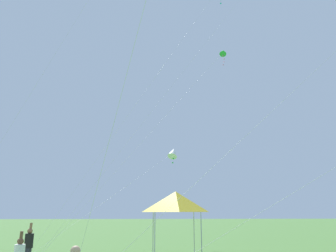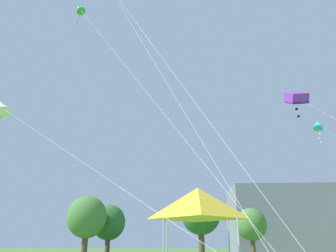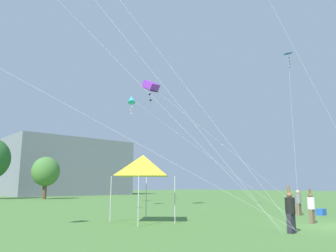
{
  "view_description": "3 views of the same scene",
  "coord_description": "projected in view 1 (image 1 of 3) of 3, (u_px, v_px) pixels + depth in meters",
  "views": [
    {
      "loc": [
        12.75,
        5.99,
        2.37
      ],
      "look_at": [
        -7.17,
        7.59,
        7.64
      ],
      "focal_mm": 35.0,
      "sensor_mm": 36.0,
      "label": 1
    },
    {
      "loc": [
        -6.29,
        -4.28,
        1.56
      ],
      "look_at": [
        -7.01,
        10.96,
        7.04
      ],
      "focal_mm": 35.0,
      "sensor_mm": 36.0,
      "label": 2
    },
    {
      "loc": [
        -16.58,
        -5.85,
        1.88
      ],
      "look_at": [
        -4.58,
        7.24,
        5.12
      ],
      "focal_mm": 35.0,
      "sensor_mm": 36.0,
      "label": 3
    }
  ],
  "objects": [
    {
      "name": "kite_green_diamond_6",
      "position": [
        223.0,
        52.0,
        28.68
      ],
      "size": [
        9.55,
        12.37,
        16.46
      ],
      "color": "silver",
      "rests_on": "ground"
    },
    {
      "name": "person_black_shirt",
      "position": [
        29.0,
        245.0,
        15.09
      ],
      "size": [
        0.39,
        0.39,
        1.89
      ],
      "rotation": [
        0.0,
        0.0,
        2.33
      ],
      "color": "#282833",
      "rests_on": "ground"
    },
    {
      "name": "festival_tent",
      "position": [
        176.0,
        202.0,
        18.13
      ],
      "size": [
        2.64,
        2.64,
        3.49
      ],
      "color": "#B7B7BC",
      "rests_on": "ground"
    },
    {
      "name": "kite_white_diamond_0",
      "position": [
        173.0,
        153.0,
        27.53
      ],
      "size": [
        11.39,
        8.89,
        7.88
      ],
      "color": "silver",
      "rests_on": "ground"
    }
  ]
}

